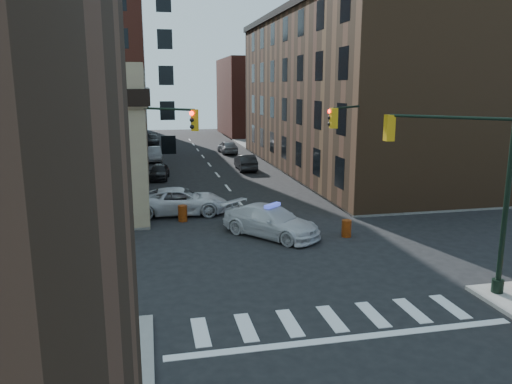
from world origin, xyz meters
name	(u,v)px	position (x,y,z in m)	size (l,w,h in m)	color
ground	(281,254)	(0.00, 0.00, 0.00)	(140.00, 140.00, 0.00)	black
sidewalk_ne	(396,152)	(23.00, 32.75, 0.07)	(34.00, 54.50, 0.15)	gray
apartment_block	(29,47)	(-18.50, 40.00, 12.00)	(25.00, 25.00, 24.00)	#5D271D
commercial_row_ne	(354,94)	(13.00, 22.50, 7.00)	(14.00, 34.00, 14.00)	#4A311D
filler_nw	(80,84)	(-16.00, 62.00, 8.00)	(20.00, 18.00, 16.00)	brown
filler_ne	(272,97)	(14.00, 58.00, 6.00)	(16.00, 16.00, 12.00)	#5D271D
signal_pole_se	(477,173)	(6.04, -5.52, 4.61)	(5.40, 5.27, 8.00)	black
signal_pole_nw	(150,152)	(-5.85, 5.34, 4.34)	(3.58, 3.67, 8.00)	black
signal_pole_ne	(355,147)	(5.84, 5.35, 4.34)	(3.67, 3.58, 8.00)	black
tree_ne_near	(287,130)	(7.50, 26.00, 3.49)	(3.00, 3.00, 4.85)	black
tree_ne_far	(268,124)	(7.50, 34.00, 3.49)	(3.00, 3.00, 4.85)	black
police_car	(271,221)	(0.25, 2.99, 0.81)	(2.26, 5.55, 1.61)	silver
pickup	(181,201)	(-4.12, 8.67, 0.81)	(2.70, 5.86, 1.63)	silver
parked_car_wnear	(159,171)	(-5.13, 20.92, 0.66)	(1.56, 3.88, 1.32)	black
parked_car_wfar	(153,154)	(-5.50, 31.63, 0.75)	(1.58, 4.53, 1.49)	#919499
parked_car_wdeep	(152,140)	(-5.50, 46.76, 0.70)	(1.96, 4.81, 1.40)	black
parked_car_enear	(246,162)	(2.95, 23.99, 0.74)	(1.57, 4.50, 1.48)	black
parked_car_efar	(228,147)	(3.16, 36.10, 0.77)	(1.83, 4.54, 1.55)	gray
pedestrian_a	(135,197)	(-6.86, 9.40, 1.04)	(0.65, 0.43, 1.78)	black
pedestrian_b	(32,215)	(-12.16, 6.00, 1.04)	(0.87, 0.68, 1.78)	black
pedestrian_c	(71,204)	(-10.55, 8.54, 0.97)	(0.96, 0.40, 1.64)	#1D232B
barrel_road	(346,228)	(4.11, 2.02, 0.45)	(0.51, 0.51, 0.90)	orange
barrel_bank	(183,213)	(-4.11, 6.93, 0.47)	(0.53, 0.53, 0.95)	#EE4A0B
barricade_nw_a	(115,211)	(-8.03, 8.00, 0.55)	(1.07, 0.53, 0.80)	red
barricade_nw_b	(86,222)	(-9.37, 5.70, 0.61)	(1.23, 0.61, 0.92)	#D8510A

